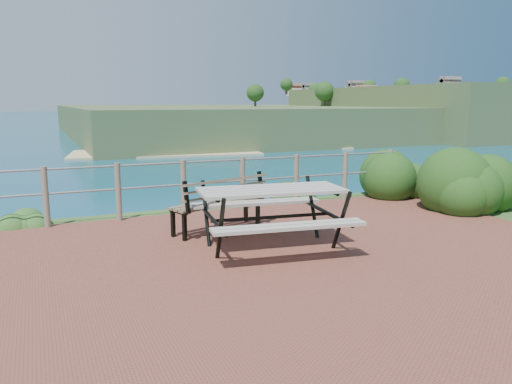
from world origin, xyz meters
TOP-DOWN VIEW (x-y plane):
  - ground at (0.00, 0.00)m, footprint 10.00×7.00m
  - ocean at (0.00, 200.00)m, footprint 1200.00×1200.00m
  - safety_railing at (0.00, 3.35)m, footprint 9.40×0.10m
  - distant_bay at (173.07, 202.61)m, footprint 290.00×232.36m
  - picnic_table at (0.56, 0.85)m, footprint 2.08×1.72m
  - park_bench at (0.18, 2.04)m, footprint 1.64×0.91m
  - shrub_right_front at (5.09, 1.85)m, footprint 1.46×1.46m
  - shrub_right_edge at (4.73, 3.24)m, footprint 1.18×1.18m
  - shrub_lip_west at (-2.66, 3.83)m, footprint 0.69×0.69m
  - shrub_lip_east at (2.64, 4.21)m, footprint 0.74×0.74m

SIDE VIEW (x-z plane):
  - distant_bay at x=173.07m, z-range -13.52..10.48m
  - ground at x=0.00m, z-range -0.06..0.06m
  - ocean at x=0.00m, z-range 0.00..0.00m
  - shrub_right_front at x=5.09m, z-range -1.04..1.04m
  - shrub_right_edge at x=4.73m, z-range -0.84..0.84m
  - shrub_lip_west at x=-2.66m, z-range -0.20..0.20m
  - shrub_lip_east at x=2.64m, z-range -0.24..0.24m
  - picnic_table at x=0.56m, z-range 0.12..0.96m
  - safety_railing at x=0.00m, z-range 0.07..1.07m
  - park_bench at x=0.18m, z-range 0.14..1.05m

